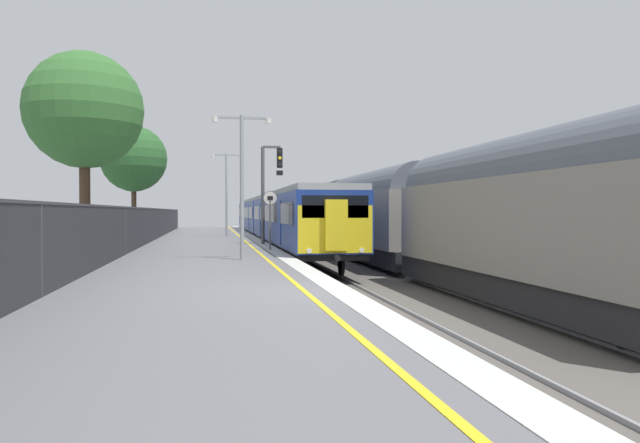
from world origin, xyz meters
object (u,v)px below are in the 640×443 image
object	(u,v)px
freight_train_adjacent_track	(376,214)
signal_gantry	(268,183)
commuter_train_at_platform	(274,217)
background_tree_centre	(134,161)
speed_limit_sign	(270,212)
platform_lamp_mid	(242,173)
background_tree_left	(83,113)
platform_lamp_far	(226,187)

from	to	relation	value
freight_train_adjacent_track	signal_gantry	world-z (taller)	signal_gantry
commuter_train_at_platform	freight_train_adjacent_track	size ratio (longest dim) A/B	0.98
signal_gantry	background_tree_centre	xyz separation A→B (m)	(-8.05, 12.69, 2.00)
freight_train_adjacent_track	speed_limit_sign	distance (m)	7.28
platform_lamp_mid	background_tree_left	xyz separation A→B (m)	(-5.90, 3.97, 2.52)
speed_limit_sign	background_tree_left	xyz separation A→B (m)	(-7.35, -0.97, 3.87)
platform_lamp_far	background_tree_left	xyz separation A→B (m)	(-5.90, -16.00, 2.22)
commuter_train_at_platform	speed_limit_sign	world-z (taller)	commuter_train_at_platform
speed_limit_sign	freight_train_adjacent_track	bearing A→B (deg)	36.53
background_tree_left	platform_lamp_mid	bearing A→B (deg)	-33.93
background_tree_centre	platform_lamp_mid	bearing A→B (deg)	-74.46
freight_train_adjacent_track	commuter_train_at_platform	bearing A→B (deg)	108.28
platform_lamp_far	background_tree_left	bearing A→B (deg)	-110.25
freight_train_adjacent_track	background_tree_left	xyz separation A→B (m)	(-13.20, -5.30, 3.93)
signal_gantry	background_tree_centre	distance (m)	15.16
signal_gantry	background_tree_left	xyz separation A→B (m)	(-7.72, -5.74, 2.38)
signal_gantry	platform_lamp_far	bearing A→B (deg)	100.03
speed_limit_sign	platform_lamp_mid	bearing A→B (deg)	-106.27
commuter_train_at_platform	freight_train_adjacent_track	bearing A→B (deg)	-71.72
platform_lamp_mid	background_tree_centre	bearing A→B (deg)	105.54
background_tree_left	background_tree_centre	bearing A→B (deg)	91.02
commuter_train_at_platform	freight_train_adjacent_track	xyz separation A→B (m)	(4.00, -12.12, 0.28)
commuter_train_at_platform	signal_gantry	xyz separation A→B (m)	(-1.47, -11.68, 1.83)
commuter_train_at_platform	signal_gantry	world-z (taller)	signal_gantry
platform_lamp_far	signal_gantry	bearing A→B (deg)	-79.97
background_tree_centre	background_tree_left	bearing A→B (deg)	-88.98
commuter_train_at_platform	signal_gantry	size ratio (longest dim) A/B	8.67
background_tree_centre	commuter_train_at_platform	bearing A→B (deg)	-6.08
speed_limit_sign	background_tree_centre	world-z (taller)	background_tree_centre
signal_gantry	speed_limit_sign	xyz separation A→B (m)	(-0.37, -4.78, -1.49)
signal_gantry	platform_lamp_mid	distance (m)	9.88
freight_train_adjacent_track	platform_lamp_far	xyz separation A→B (m)	(-7.29, 10.70, 1.71)
platform_lamp_far	background_tree_left	distance (m)	17.20
freight_train_adjacent_track	background_tree_left	size ratio (longest dim) A/B	5.61
freight_train_adjacent_track	background_tree_centre	xyz separation A→B (m)	(-13.52, 13.13, 3.55)
commuter_train_at_platform	speed_limit_sign	distance (m)	16.56
freight_train_adjacent_track	speed_limit_sign	xyz separation A→B (m)	(-5.85, -4.33, 0.07)
speed_limit_sign	platform_lamp_mid	xyz separation A→B (m)	(-1.44, -4.94, 1.35)
speed_limit_sign	platform_lamp_mid	world-z (taller)	platform_lamp_mid
commuter_train_at_platform	background_tree_left	distance (m)	20.14
signal_gantry	background_tree_left	size ratio (longest dim) A/B	0.63
signal_gantry	platform_lamp_far	xyz separation A→B (m)	(-1.82, 10.26, 0.16)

